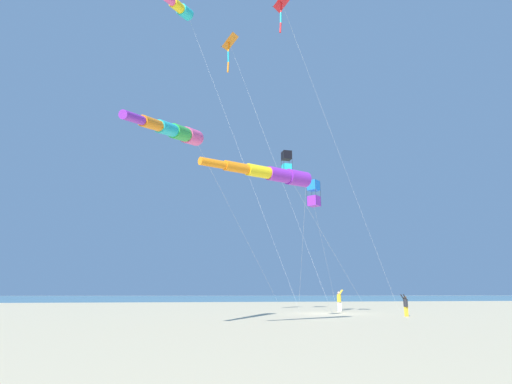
{
  "coord_description": "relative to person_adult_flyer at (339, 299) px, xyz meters",
  "views": [
    {
      "loc": [
        -29.76,
        11.7,
        1.4
      ],
      "look_at": [
        -5.08,
        6.48,
        7.55
      ],
      "focal_mm": 29.35,
      "sensor_mm": 36.0,
      "label": 1
    }
  ],
  "objects": [
    {
      "name": "ground_plane",
      "position": [
        -3.9,
        2.5,
        -0.95
      ],
      "size": [
        600.0,
        600.0,
        0.0
      ],
      "primitive_type": "plane",
      "color": "#C6B58C"
    },
    {
      "name": "kite_windsock_small_distant",
      "position": [
        -14.88,
        9.41,
        6.07
      ],
      "size": [
        13.9,
        8.62,
        7.5
      ],
      "color": "purple",
      "rests_on": "ground_plane"
    },
    {
      "name": "kite_delta_rainbow_low_near",
      "position": [
        -5.16,
        10.35,
        19.38
      ],
      "size": [
        1.93,
        8.62,
        20.93
      ],
      "color": "orange",
      "rests_on": "ground_plane"
    },
    {
      "name": "kite_box_orange_high_right",
      "position": [
        -3.32,
        3.14,
        8.12
      ],
      "size": [
        6.82,
        4.69,
        10.1
      ],
      "color": "blue",
      "rests_on": "ground_plane"
    },
    {
      "name": "kite_delta_blue_topmost",
      "position": [
        -12.09,
        8.05,
        17.97
      ],
      "size": [
        7.22,
        10.77,
        19.42
      ],
      "color": "red",
      "rests_on": "ground_plane"
    },
    {
      "name": "person_child_green_jacket",
      "position": [
        -8.62,
        -0.87,
        -0.19
      ],
      "size": [
        0.37,
        0.45,
        1.39
      ],
      "color": "gold",
      "rests_on": "ground_plane"
    },
    {
      "name": "kite_box_red_high_left",
      "position": [
        -11.33,
        7.64,
        7.87
      ],
      "size": [
        9.14,
        9.25,
        9.49
      ],
      "color": "black",
      "rests_on": "ground_plane"
    },
    {
      "name": "ocean_water_strip",
      "position": [
        161.1,
        2.5,
        -0.95
      ],
      "size": [
        240.0,
        600.0,
        0.01
      ],
      "primitive_type": "cube",
      "color": "teal",
      "rests_on": "ground_plane"
    },
    {
      "name": "kite_windsock_white_trailing",
      "position": [
        -6.94,
        14.33,
        20.61
      ],
      "size": [
        3.46,
        10.8,
        22.17
      ],
      "color": "#1EB7C6",
      "rests_on": "ground_plane"
    },
    {
      "name": "kite_windsock_long_streamer_right",
      "position": [
        -13.44,
        14.07,
        8.43
      ],
      "size": [
        16.66,
        11.25,
        10.41
      ],
      "color": "#EF4C93",
      "rests_on": "ground_plane"
    },
    {
      "name": "person_adult_flyer",
      "position": [
        0.0,
        0.0,
        0.0
      ],
      "size": [
        0.44,
        0.55,
        1.74
      ],
      "color": "silver",
      "rests_on": "ground_plane"
    }
  ]
}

